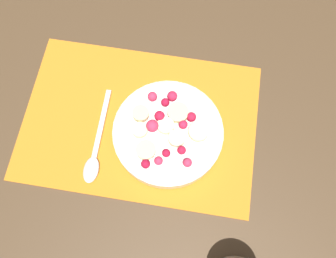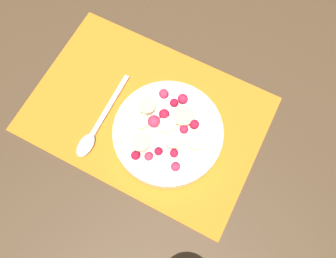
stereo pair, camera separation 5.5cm
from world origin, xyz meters
name	(u,v)px [view 2 (the right image)]	position (x,y,z in m)	size (l,w,h in m)	color
ground_plane	(146,114)	(0.00, 0.00, 0.00)	(3.00, 3.00, 0.00)	#4C3823
placemat	(146,114)	(0.00, 0.00, 0.00)	(0.42, 0.29, 0.01)	orange
fruit_bowl	(168,132)	(0.06, -0.02, 0.03)	(0.19, 0.19, 0.05)	silver
spoon	(94,131)	(-0.07, -0.07, 0.01)	(0.03, 0.18, 0.01)	silver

